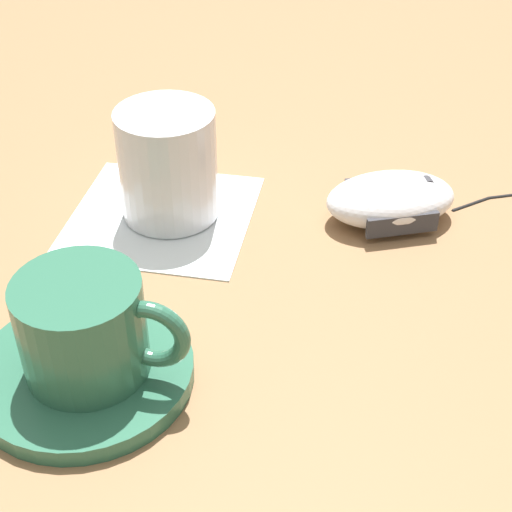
# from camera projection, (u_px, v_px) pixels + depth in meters

# --- Properties ---
(ground_plane) EXTENTS (3.00, 3.00, 0.00)m
(ground_plane) POSITION_uv_depth(u_px,v_px,m) (192.00, 293.00, 0.57)
(ground_plane) COLOR olive
(saucer) EXTENTS (0.14, 0.14, 0.01)m
(saucer) POSITION_uv_depth(u_px,v_px,m) (85.00, 372.00, 0.50)
(saucer) COLOR #2D664C
(saucer) RESTS_ON ground
(coffee_cup) EXTENTS (0.08, 0.11, 0.07)m
(coffee_cup) POSITION_uv_depth(u_px,v_px,m) (86.00, 328.00, 0.47)
(coffee_cup) COLOR #2D664C
(coffee_cup) RESTS_ON saucer
(computer_mouse) EXTENTS (0.10, 0.12, 0.04)m
(computer_mouse) POSITION_uv_depth(u_px,v_px,m) (391.00, 199.00, 0.63)
(computer_mouse) COLOR silver
(computer_mouse) RESTS_ON ground
(napkin_under_glass) EXTENTS (0.15, 0.15, 0.00)m
(napkin_under_glass) POSITION_uv_depth(u_px,v_px,m) (162.00, 216.00, 0.65)
(napkin_under_glass) COLOR white
(napkin_under_glass) RESTS_ON ground
(drinking_glass) EXTENTS (0.08, 0.08, 0.09)m
(drinking_glass) POSITION_uv_depth(u_px,v_px,m) (168.00, 164.00, 0.62)
(drinking_glass) COLOR silver
(drinking_glass) RESTS_ON napkin_under_glass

